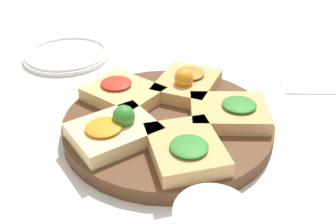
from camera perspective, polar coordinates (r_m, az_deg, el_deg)
name	(u,v)px	position (r m, az deg, el deg)	size (l,w,h in m)	color
ground_plane	(168,130)	(0.68, 0.00, -2.67)	(3.00, 3.00, 0.00)	silver
serving_board	(168,124)	(0.67, 0.00, -1.78)	(0.36, 0.36, 0.03)	#51331E
focaccia_slice_0	(189,83)	(0.74, 3.02, 4.19)	(0.13, 0.11, 0.05)	tan
focaccia_slice_1	(123,93)	(0.72, -6.60, 2.81)	(0.13, 0.15, 0.03)	tan
focaccia_slice_2	(114,130)	(0.61, -7.79, -2.60)	(0.16, 0.16, 0.05)	#E5C689
focaccia_slice_3	(186,148)	(0.58, 2.60, -5.30)	(0.16, 0.16, 0.03)	tan
focaccia_slice_4	(230,112)	(0.66, 8.94, 0.02)	(0.14, 0.15, 0.03)	tan
plate_right	(67,55)	(0.96, -14.45, 8.05)	(0.20, 0.20, 0.02)	white
napkin_stack	(304,79)	(0.88, 19.09, 4.57)	(0.12, 0.10, 0.01)	white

